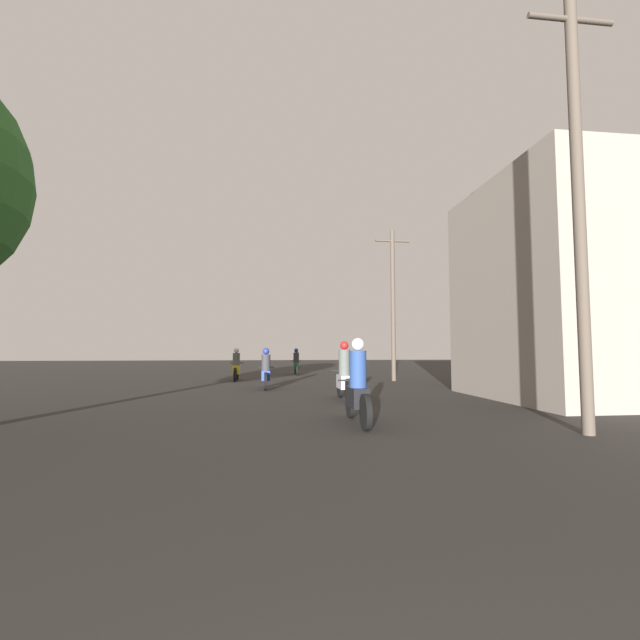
# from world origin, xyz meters

# --- Properties ---
(motorcycle_black) EXTENTS (0.60, 2.06, 1.62)m
(motorcycle_black) POSITION_xyz_m (1.24, 8.23, 0.64)
(motorcycle_black) COLOR black
(motorcycle_black) RESTS_ON ground_plane
(motorcycle_silver) EXTENTS (0.60, 2.00, 1.64)m
(motorcycle_silver) POSITION_xyz_m (1.65, 12.04, 0.65)
(motorcycle_silver) COLOR black
(motorcycle_silver) RESTS_ON ground_plane
(motorcycle_blue) EXTENTS (0.60, 1.96, 1.47)m
(motorcycle_blue) POSITION_xyz_m (-0.55, 15.82, 0.59)
(motorcycle_blue) COLOR black
(motorcycle_blue) RESTS_ON ground_plane
(motorcycle_yellow) EXTENTS (0.60, 1.92, 1.50)m
(motorcycle_yellow) POSITION_xyz_m (-1.91, 19.96, 0.61)
(motorcycle_yellow) COLOR black
(motorcycle_yellow) RESTS_ON ground_plane
(motorcycle_green) EXTENTS (0.60, 1.92, 1.50)m
(motorcycle_green) POSITION_xyz_m (1.09, 24.60, 0.61)
(motorcycle_green) COLOR black
(motorcycle_green) RESTS_ON ground_plane
(building_right_near) EXTENTS (5.60, 5.69, 6.27)m
(building_right_near) POSITION_xyz_m (8.59, 11.46, 3.14)
(building_right_near) COLOR gray
(building_right_near) RESTS_ON ground_plane
(utility_pole_near) EXTENTS (1.60, 0.20, 7.71)m
(utility_pole_near) POSITION_xyz_m (4.80, 6.74, 4.02)
(utility_pole_near) COLOR #4C4238
(utility_pole_near) RESTS_ON ground_plane
(utility_pole_far) EXTENTS (1.60, 0.20, 6.94)m
(utility_pole_far) POSITION_xyz_m (5.19, 19.12, 3.63)
(utility_pole_far) COLOR #4C4238
(utility_pole_far) RESTS_ON ground_plane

